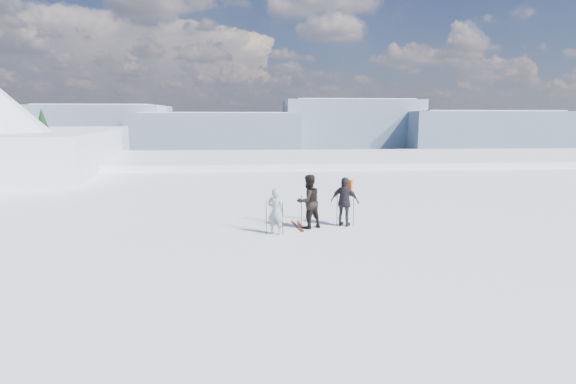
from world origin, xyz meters
The scene contains 8 objects.
lake_basin centered at (0.00, 30.00, -6.50)m, with size 820.00×820.00×71.62m.
far_mountain_range centered at (29.60, 454.78, -7.19)m, with size 770.00×110.00×53.00m.
skier_grey centered at (-2.45, 3.03, 0.82)m, with size 0.60×0.39×1.65m, color #8E939B.
skier_dark centered at (-1.20, 3.82, 1.00)m, with size 0.98×0.76×2.01m, color black.
skier_pack centered at (0.21, 4.02, 0.94)m, with size 1.10×0.46×1.88m, color black.
backpack centered at (0.34, 4.24, 2.18)m, with size 0.40×0.23×0.61m, color #D05813.
ski_poles centered at (-1.10, 3.57, 0.63)m, with size 3.34×1.10×1.37m.
skis_loose centered at (-1.53, 4.08, 0.01)m, with size 0.34×1.70×0.03m.
Camera 1 is at (-3.16, -12.38, 4.08)m, focal length 28.00 mm.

